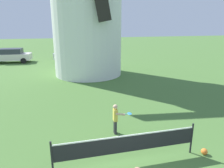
# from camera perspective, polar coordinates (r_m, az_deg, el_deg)

# --- Properties ---
(tennis_net) EXTENTS (4.62, 0.06, 1.10)m
(tennis_net) POSITION_cam_1_polar(r_m,az_deg,el_deg) (6.81, 4.21, -15.93)
(tennis_net) COLOR black
(tennis_net) RESTS_ON ground_plane
(player_far) EXTENTS (0.72, 0.53, 1.24)m
(player_far) POSITION_cam_1_polar(r_m,az_deg,el_deg) (8.43, 1.05, -9.01)
(player_far) COLOR #333338
(player_far) RESTS_ON ground_plane
(stray_ball) EXTENTS (0.22, 0.22, 0.22)m
(stray_ball) POSITION_cam_1_polar(r_m,az_deg,el_deg) (8.11, 23.78, -16.45)
(stray_ball) COLOR orange
(stray_ball) RESTS_ON ground_plane
(parked_car_cream) EXTENTS (4.22, 2.12, 1.56)m
(parked_car_cream) POSITION_cam_1_polar(r_m,az_deg,el_deg) (26.12, -25.63, 7.04)
(parked_car_cream) COLOR silver
(parked_car_cream) RESTS_ON ground_plane
(parked_car_silver) EXTENTS (4.44, 2.53, 1.56)m
(parked_car_silver) POSITION_cam_1_polar(r_m,az_deg,el_deg) (25.00, -10.61, 8.01)
(parked_car_silver) COLOR silver
(parked_car_silver) RESTS_ON ground_plane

